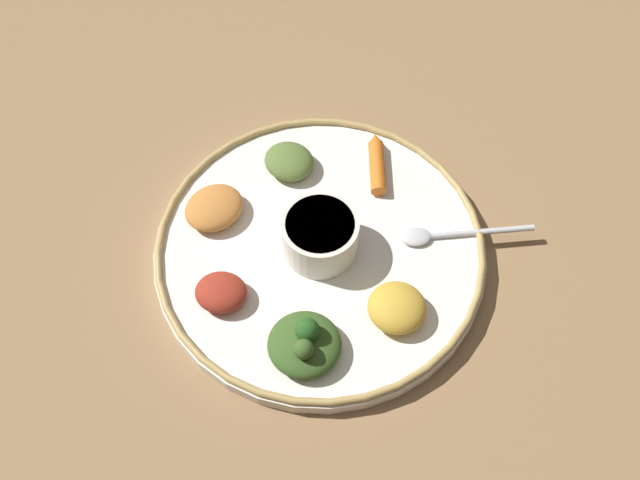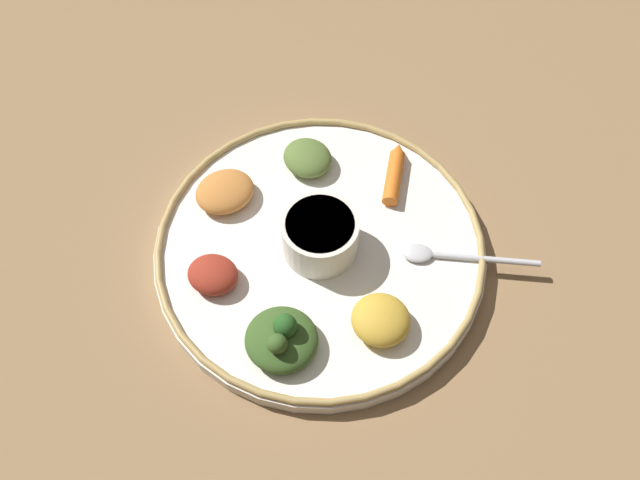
{
  "view_description": "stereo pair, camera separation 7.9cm",
  "coord_description": "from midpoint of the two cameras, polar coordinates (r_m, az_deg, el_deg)",
  "views": [
    {
      "loc": [
        0.3,
        0.27,
        0.71
      ],
      "look_at": [
        0.0,
        0.0,
        0.03
      ],
      "focal_mm": 40.38,
      "sensor_mm": 36.0,
      "label": 1
    },
    {
      "loc": [
        0.24,
        0.32,
        0.71
      ],
      "look_at": [
        0.0,
        0.0,
        0.03
      ],
      "focal_mm": 40.38,
      "sensor_mm": 36.0,
      "label": 2
    }
  ],
  "objects": [
    {
      "name": "carrot_near_spoon",
      "position": [
        0.85,
        1.91,
        5.91
      ],
      "size": [
        0.07,
        0.07,
        0.02
      ],
      "color": "orange",
      "rests_on": "platter"
    },
    {
      "name": "mound_lentil_yellow",
      "position": [
        0.75,
        3.13,
        -5.64
      ],
      "size": [
        0.08,
        0.08,
        0.03
      ],
      "primitive_type": "ellipsoid",
      "rotation": [
        0.0,
        0.0,
        2.06
      ],
      "color": "gold",
      "rests_on": "platter"
    },
    {
      "name": "mound_collards",
      "position": [
        0.85,
        -5.12,
        6.04
      ],
      "size": [
        0.07,
        0.07,
        0.03
      ],
      "primitive_type": "ellipsoid",
      "rotation": [
        0.0,
        0.0,
        4.93
      ],
      "color": "#567033",
      "rests_on": "platter"
    },
    {
      "name": "greens_pile",
      "position": [
        0.73,
        -4.34,
        -8.46
      ],
      "size": [
        0.1,
        0.1,
        0.05
      ],
      "color": "#385623",
      "rests_on": "platter"
    },
    {
      "name": "ground_plane",
      "position": [
        0.81,
        -2.75,
        -1.46
      ],
      "size": [
        2.4,
        2.4,
        0.0
      ],
      "primitive_type": "plane",
      "color": "olive"
    },
    {
      "name": "platter_rim",
      "position": [
        0.8,
        -2.82,
        -0.68
      ],
      "size": [
        0.37,
        0.37,
        0.01
      ],
      "primitive_type": "torus",
      "color": "tan",
      "rests_on": "platter"
    },
    {
      "name": "mound_beet",
      "position": [
        0.77,
        -10.76,
        -4.35
      ],
      "size": [
        0.07,
        0.07,
        0.03
      ],
      "primitive_type": "ellipsoid",
      "rotation": [
        0.0,
        0.0,
        5.31
      ],
      "color": "maroon",
      "rests_on": "platter"
    },
    {
      "name": "mound_squash",
      "position": [
        0.83,
        -11.11,
        2.31
      ],
      "size": [
        0.08,
        0.07,
        0.03
      ],
      "primitive_type": "ellipsoid",
      "rotation": [
        0.0,
        0.0,
        3.0
      ],
      "color": "#C67A38",
      "rests_on": "platter"
    },
    {
      "name": "center_bowl",
      "position": [
        0.78,
        -2.89,
        0.2
      ],
      "size": [
        0.08,
        0.08,
        0.05
      ],
      "color": "silver",
      "rests_on": "platter"
    },
    {
      "name": "spoon",
      "position": [
        0.81,
        7.2,
        0.19
      ],
      "size": [
        0.12,
        0.11,
        0.01
      ],
      "color": "silver",
      "rests_on": "platter"
    },
    {
      "name": "platter",
      "position": [
        0.81,
        -2.78,
        -1.13
      ],
      "size": [
        0.37,
        0.37,
        0.02
      ],
      "primitive_type": "cylinder",
      "color": "white",
      "rests_on": "ground_plane"
    }
  ]
}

